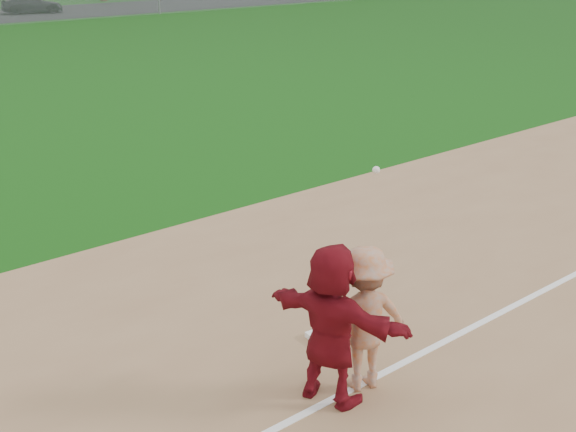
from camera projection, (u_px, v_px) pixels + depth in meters
ground at (359, 338)px, 9.60m from camera, size 160.00×160.00×0.00m
foul_line at (404, 362)px, 9.02m from camera, size 60.00×0.10×0.01m
first_base at (323, 336)px, 9.54m from camera, size 0.37×0.37×0.08m
base_runner at (331, 325)px, 7.99m from camera, size 1.07×1.87×1.92m
car_right at (32, 4)px, 50.54m from camera, size 4.43×2.63×1.20m
first_base_play at (364, 319)px, 8.26m from camera, size 1.29×0.99×2.57m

